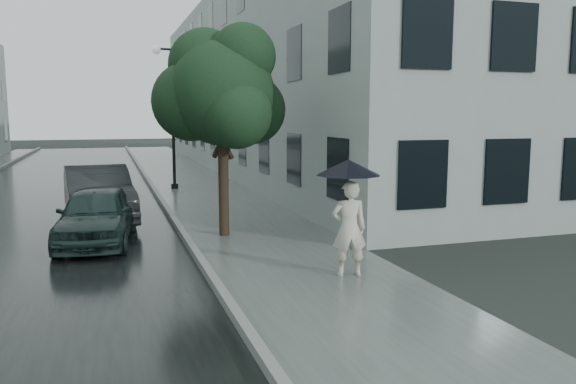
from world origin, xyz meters
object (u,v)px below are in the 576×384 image
object	(u,v)px
car_far	(98,193)
car_near	(97,215)
lamp_post	(169,109)
street_tree	(221,92)
pedestrian	(349,229)

from	to	relation	value
car_far	car_near	bearing A→B (deg)	-95.78
lamp_post	car_near	distance (m)	9.67
street_tree	lamp_post	bearing A→B (deg)	91.77
street_tree	pedestrian	bearing A→B (deg)	-70.94
car_near	street_tree	bearing A→B (deg)	7.45
pedestrian	car_near	xyz separation A→B (m)	(-4.34, 4.13, -0.22)
street_tree	car_far	world-z (taller)	street_tree
lamp_post	car_near	world-z (taller)	lamp_post
lamp_post	car_far	bearing A→B (deg)	-119.11
pedestrian	car_near	bearing A→B (deg)	-32.48
lamp_post	car_far	xyz separation A→B (m)	(-2.62, -6.13, -2.35)
street_tree	lamp_post	world-z (taller)	lamp_post
lamp_post	pedestrian	bearing A→B (deg)	-88.48
pedestrian	street_tree	xyz separation A→B (m)	(-1.44, 4.17, 2.55)
street_tree	car_near	distance (m)	4.01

